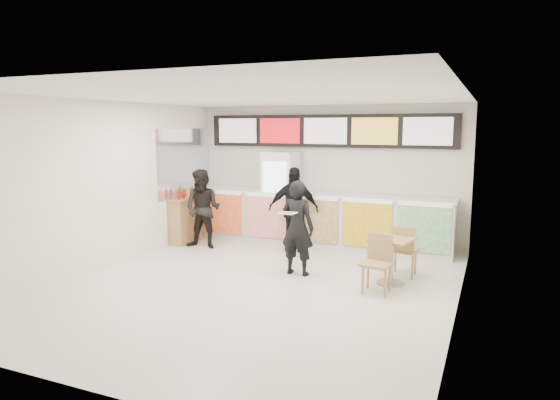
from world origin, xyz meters
The scene contains 15 objects.
floor centered at (0.00, 0.00, 0.00)m, with size 7.00×7.00×0.00m, color beige.
ceiling centered at (0.00, 0.00, 3.00)m, with size 7.00×7.00×0.00m, color white.
wall_back centered at (0.00, 3.50, 1.50)m, with size 6.00×6.00×0.00m, color silver.
wall_left centered at (-3.00, 0.00, 1.50)m, with size 7.00×7.00×0.00m, color silver.
wall_right centered at (3.00, 0.00, 1.50)m, with size 7.00×7.00×0.00m, color silver.
service_counter centered at (0.00, 3.09, 0.57)m, with size 5.56×0.77×1.14m.
menu_board centered at (0.00, 3.41, 2.45)m, with size 5.50×0.14×0.70m.
drinks_fridge centered at (-0.93, 3.11, 1.00)m, with size 0.70×0.67×2.00m.
mirror_panel centered at (-2.99, 2.45, 1.75)m, with size 0.01×2.00×1.50m, color #B2B7BF.
customer_main centered at (0.33, 0.91, 0.82)m, with size 0.60×0.39×1.64m, color black.
customer_left centered at (-2.19, 1.91, 0.83)m, with size 0.81×0.63×1.66m, color black.
customer_mid centered at (-0.36, 2.44, 0.87)m, with size 1.02×0.42×1.73m, color black.
pizza_slice centered at (0.33, 0.46, 1.16)m, with size 0.36×0.36×0.02m.
cafe_table centered at (1.92, 1.01, 0.52)m, with size 0.74×1.58×0.90m.
condiment_ledge centered at (-2.82, 2.19, 0.51)m, with size 0.36×0.89×1.18m.
Camera 1 is at (3.37, -6.91, 2.53)m, focal length 32.00 mm.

